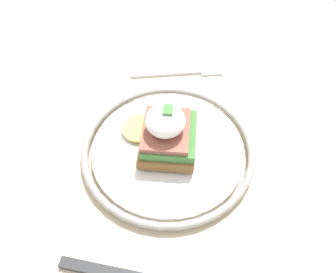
# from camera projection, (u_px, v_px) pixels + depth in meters

# --- Properties ---
(dining_table) EXTENTS (0.98, 0.71, 0.76)m
(dining_table) POSITION_uv_depth(u_px,v_px,m) (150.00, 175.00, 0.59)
(dining_table) COLOR #C6B28E
(dining_table) RESTS_ON ground_plane
(plate) EXTENTS (0.24, 0.24, 0.02)m
(plate) POSITION_uv_depth(u_px,v_px,m) (168.00, 149.00, 0.45)
(plate) COLOR silver
(plate) RESTS_ON dining_table
(sandwich) EXTENTS (0.09, 0.11, 0.07)m
(sandwich) POSITION_uv_depth(u_px,v_px,m) (167.00, 133.00, 0.43)
(sandwich) COLOR brown
(sandwich) RESTS_ON plate
(fork) EXTENTS (0.04, 0.16, 0.00)m
(fork) POSITION_uv_depth(u_px,v_px,m) (182.00, 73.00, 0.56)
(fork) COLOR silver
(fork) RESTS_ON dining_table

